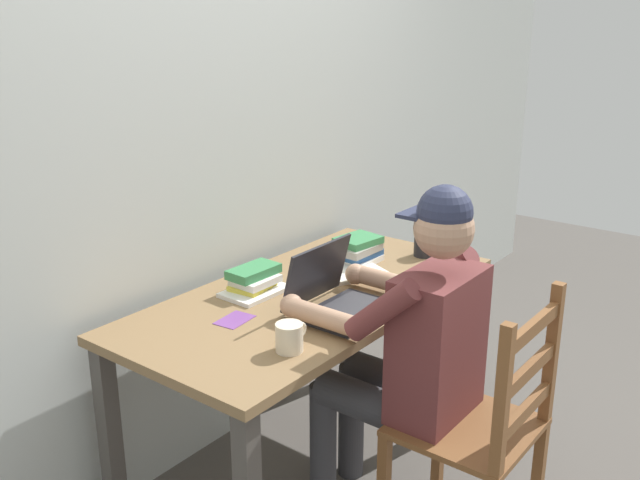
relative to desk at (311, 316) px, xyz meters
The scene contains 14 objects.
ground_plane 0.66m from the desk, ahead, with size 8.00×8.00×0.00m, color #56514C.
back_wall 0.79m from the desk, 90.00° to the left, with size 6.00×0.04×2.60m.
desk is the anchor object (origin of this frame).
seated_person 0.45m from the desk, 94.54° to the right, with size 0.50×0.60×1.25m.
wooden_chair 0.75m from the desk, 92.79° to the right, with size 0.42×0.42×0.95m.
laptop 0.24m from the desk, 113.09° to the right, with size 0.33×0.29×0.23m.
computer_mouse 0.36m from the desk, 48.93° to the right, with size 0.06×0.10×0.03m, color #232328.
coffee_mug_white 0.50m from the desk, 149.64° to the right, with size 0.12×0.09×0.09m.
coffee_mug_dark 0.65m from the desk, 11.09° to the right, with size 0.12×0.09×0.10m.
book_stack_main 0.41m from the desk, ahead, with size 0.21×0.16×0.11m.
book_stack_side 0.26m from the desk, 123.66° to the left, with size 0.20×0.14×0.09m.
paper_pile_near_laptop 0.27m from the desk, ahead, with size 0.26×0.18×0.02m, color silver.
paper_pile_back_corner 0.23m from the desk, 128.67° to the left, with size 0.24×0.16×0.02m, color white.
landscape_photo_print 0.37m from the desk, behind, with size 0.13×0.09×0.00m, color #7A4293.
Camera 1 is at (-1.94, -1.54, 1.77)m, focal length 40.29 mm.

